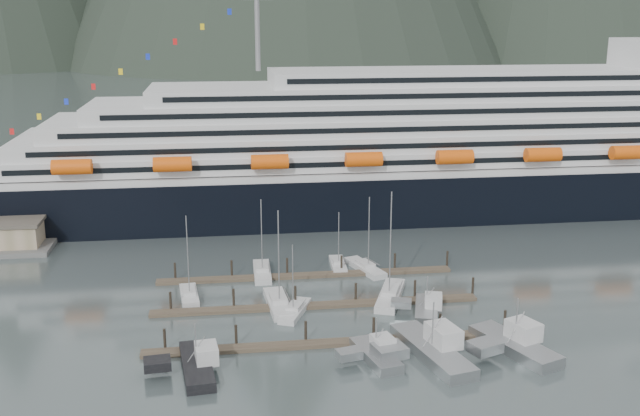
# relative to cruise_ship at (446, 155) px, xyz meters

# --- Properties ---
(ground) EXTENTS (1600.00, 1600.00, 0.00)m
(ground) POSITION_rel_cruise_ship_xyz_m (-30.03, -54.94, -12.04)
(ground) COLOR #4B5959
(ground) RESTS_ON ground
(cruise_ship) EXTENTS (210.00, 30.40, 50.30)m
(cruise_ship) POSITION_rel_cruise_ship_xyz_m (0.00, 0.00, 0.00)
(cruise_ship) COLOR black
(cruise_ship) RESTS_ON ground
(dock_near) EXTENTS (48.18, 2.28, 3.20)m
(dock_near) POSITION_rel_cruise_ship_xyz_m (-34.95, -64.89, -11.73)
(dock_near) COLOR #47382D
(dock_near) RESTS_ON ground
(dock_mid) EXTENTS (48.18, 2.28, 3.20)m
(dock_mid) POSITION_rel_cruise_ship_xyz_m (-34.95, -51.89, -11.73)
(dock_mid) COLOR #47382D
(dock_mid) RESTS_ON ground
(dock_far) EXTENTS (48.18, 2.28, 3.20)m
(dock_far) POSITION_rel_cruise_ship_xyz_m (-34.95, -38.89, -11.73)
(dock_far) COLOR #47382D
(dock_far) RESTS_ON ground
(sailboat_a) EXTENTS (3.30, 8.74, 13.58)m
(sailboat_a) POSITION_rel_cruise_ship_xyz_m (-53.57, -46.02, -11.62)
(sailboat_a) COLOR silver
(sailboat_a) RESTS_ON ground
(sailboat_b) EXTENTS (3.77, 11.46, 15.42)m
(sailboat_b) POSITION_rel_cruise_ship_xyz_m (-40.59, -51.18, -11.59)
(sailboat_b) COLOR silver
(sailboat_b) RESTS_ON ground
(sailboat_c) EXTENTS (5.66, 9.04, 11.00)m
(sailboat_c) POSITION_rel_cruise_ship_xyz_m (-38.43, -54.06, -11.64)
(sailboat_c) COLOR silver
(sailboat_c) RESTS_ON ground
(sailboat_d) EXTENTS (7.24, 12.83, 17.42)m
(sailboat_d) POSITION_rel_cruise_ship_xyz_m (-23.66, -50.31, -11.58)
(sailboat_d) COLOR silver
(sailboat_d) RESTS_ON ground
(sailboat_e) EXTENTS (2.87, 10.35, 13.49)m
(sailboat_e) POSITION_rel_cruise_ship_xyz_m (-42.07, -36.97, -11.62)
(sailboat_e) COLOR silver
(sailboat_e) RESTS_ON ground
(sailboat_f) EXTENTS (2.76, 8.24, 10.20)m
(sailboat_f) POSITION_rel_cruise_ship_xyz_m (-29.14, -34.95, -11.65)
(sailboat_f) COLOR silver
(sailboat_f) RESTS_ON ground
(sailboat_g) EXTENTS (5.61, 10.64, 13.30)m
(sailboat_g) POSITION_rel_cruise_ship_xyz_m (-24.90, -37.17, -11.63)
(sailboat_g) COLOR silver
(sailboat_g) RESTS_ON ground
(trawler_a) EXTENTS (9.00, 12.41, 6.64)m
(trawler_a) POSITION_rel_cruise_ship_xyz_m (-52.04, -69.96, -11.18)
(trawler_a) COLOR black
(trawler_a) RESTS_ON ground
(trawler_b) EXTENTS (7.81, 9.99, 6.15)m
(trawler_b) POSITION_rel_cruise_ship_xyz_m (-30.12, -69.97, -11.22)
(trawler_b) COLOR #999C9F
(trawler_b) RESTS_ON ground
(trawler_c) EXTENTS (11.79, 16.13, 8.02)m
(trawler_c) POSITION_rel_cruise_ship_xyz_m (-23.03, -69.98, -11.05)
(trawler_c) COLOR #999C9F
(trawler_c) RESTS_ON ground
(trawler_d) EXTENTS (11.25, 13.77, 7.92)m
(trawler_d) POSITION_rel_cruise_ship_xyz_m (-12.17, -70.00, -11.06)
(trawler_d) COLOR #999C9F
(trawler_d) RESTS_ON ground
(trawler_e) EXTENTS (7.96, 9.97, 6.12)m
(trawler_e) POSITION_rel_cruise_ship_xyz_m (-19.92, -56.48, -11.22)
(trawler_e) COLOR #999C9F
(trawler_e) RESTS_ON ground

